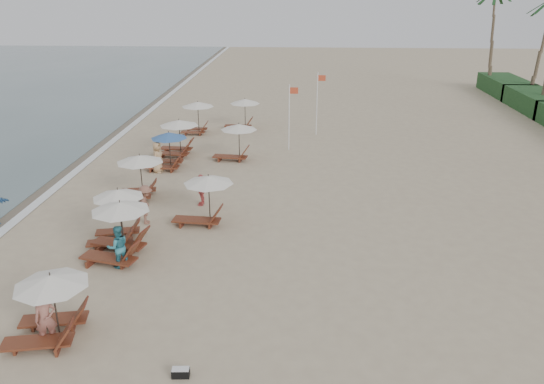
# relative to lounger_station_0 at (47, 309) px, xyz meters

# --- Properties ---
(ground) EXTENTS (160.00, 160.00, 0.00)m
(ground) POSITION_rel_lounger_station_0_xyz_m (5.69, 3.96, -1.05)
(ground) COLOR tan
(ground) RESTS_ON ground
(wet_sand_band) EXTENTS (3.20, 140.00, 0.01)m
(wet_sand_band) POSITION_rel_lounger_station_0_xyz_m (-6.81, 13.96, -1.04)
(wet_sand_band) COLOR #6B5E4C
(wet_sand_band) RESTS_ON ground
(foam_line) EXTENTS (0.50, 140.00, 0.02)m
(foam_line) POSITION_rel_lounger_station_0_xyz_m (-5.51, 13.96, -1.04)
(foam_line) COLOR white
(foam_line) RESTS_ON ground
(lounger_station_0) EXTENTS (2.65, 2.24, 2.20)m
(lounger_station_0) POSITION_rel_lounger_station_0_xyz_m (0.00, 0.00, 0.00)
(lounger_station_0) COLOR brown
(lounger_station_0) RESTS_ON ground
(lounger_station_1) EXTENTS (2.81, 2.54, 2.37)m
(lounger_station_1) POSITION_rel_lounger_station_0_xyz_m (0.34, 5.23, 0.02)
(lounger_station_1) COLOR brown
(lounger_station_1) RESTS_ON ground
(lounger_station_2) EXTENTS (2.45, 2.09, 2.36)m
(lounger_station_2) POSITION_rel_lounger_station_0_xyz_m (-0.11, 6.57, 0.12)
(lounger_station_2) COLOR brown
(lounger_station_2) RESTS_ON ground
(lounger_station_3) EXTENTS (2.50, 2.33, 2.26)m
(lounger_station_3) POSITION_rel_lounger_station_0_xyz_m (-0.62, 11.57, 0.21)
(lounger_station_3) COLOR brown
(lounger_station_3) RESTS_ON ground
(lounger_station_4) EXTENTS (2.53, 2.11, 2.18)m
(lounger_station_4) POSITION_rel_lounger_station_0_xyz_m (-0.37, 16.31, -0.02)
(lounger_station_4) COLOR brown
(lounger_station_4) RESTS_ON ground
(lounger_station_5) EXTENTS (2.77, 2.43, 2.28)m
(lounger_station_5) POSITION_rel_lounger_station_0_xyz_m (-0.35, 18.97, 0.09)
(lounger_station_5) COLOR brown
(lounger_station_5) RESTS_ON ground
(lounger_station_6) EXTENTS (2.45, 2.33, 2.33)m
(lounger_station_6) POSITION_rel_lounger_station_0_xyz_m (-0.08, 24.35, 0.26)
(lounger_station_6) COLOR brown
(lounger_station_6) RESTS_ON ground
(inland_station_0) EXTENTS (2.82, 2.24, 2.22)m
(inland_station_0) POSITION_rel_lounger_station_0_xyz_m (3.18, 8.58, 0.25)
(inland_station_0) COLOR brown
(inland_station_0) RESTS_ON ground
(inland_station_1) EXTENTS (2.81, 2.24, 2.22)m
(inland_station_1) POSITION_rel_lounger_station_0_xyz_m (3.47, 18.13, 0.26)
(inland_station_1) COLOR brown
(inland_station_1) RESTS_ON ground
(inland_station_2) EXTENTS (2.72, 2.24, 2.22)m
(inland_station_2) POSITION_rel_lounger_station_0_xyz_m (3.08, 25.91, 0.30)
(inland_station_2) COLOR brown
(inland_station_2) RESTS_ON ground
(beachgoer_near) EXTENTS (0.73, 0.65, 1.69)m
(beachgoer_near) POSITION_rel_lounger_station_0_xyz_m (0.03, -0.23, -0.20)
(beachgoer_near) COLOR #9E6255
(beachgoer_near) RESTS_ON ground
(beachgoer_mid_a) EXTENTS (1.04, 0.97, 1.70)m
(beachgoer_mid_a) POSITION_rel_lounger_station_0_xyz_m (0.67, 4.48, -0.20)
(beachgoer_mid_a) COLOR teal
(beachgoer_mid_a) RESTS_ON ground
(beachgoer_mid_b) EXTENTS (0.91, 1.28, 1.80)m
(beachgoer_mid_b) POSITION_rel_lounger_station_0_xyz_m (0.61, 8.53, -0.15)
(beachgoer_mid_b) COLOR brown
(beachgoer_mid_b) RESTS_ON ground
(beachgoer_far_a) EXTENTS (0.43, 0.94, 1.58)m
(beachgoer_far_a) POSITION_rel_lounger_station_0_xyz_m (2.71, 10.82, -0.26)
(beachgoer_far_a) COLOR #D15553
(beachgoer_far_a) RESTS_ON ground
(beachgoer_far_b) EXTENTS (0.70, 0.95, 1.79)m
(beachgoer_far_b) POSITION_rel_lounger_station_0_xyz_m (-0.69, 15.61, -0.15)
(beachgoer_far_b) COLOR tan
(beachgoer_far_b) RESTS_ON ground
(duffel_bag) EXTENTS (0.50, 0.28, 0.27)m
(duffel_bag) POSITION_rel_lounger_station_0_xyz_m (4.30, -1.51, -0.91)
(duffel_bag) COLOR black
(duffel_bag) RESTS_ON ground
(flag_pole_near) EXTENTS (0.60, 0.08, 4.29)m
(flag_pole_near) POSITION_rel_lounger_station_0_xyz_m (6.76, 20.53, 1.34)
(flag_pole_near) COLOR silver
(flag_pole_near) RESTS_ON ground
(flag_pole_far) EXTENTS (0.60, 0.08, 4.46)m
(flag_pole_far) POSITION_rel_lounger_station_0_xyz_m (8.64, 24.51, 1.43)
(flag_pole_far) COLOR silver
(flag_pole_far) RESTS_ON ground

